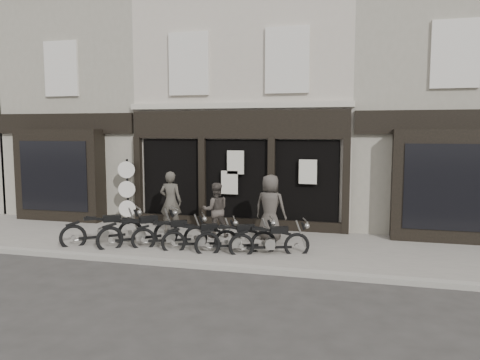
% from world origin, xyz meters
% --- Properties ---
extents(ground_plane, '(90.00, 90.00, 0.00)m').
position_xyz_m(ground_plane, '(0.00, 0.00, 0.00)').
color(ground_plane, '#2D2B28').
rests_on(ground_plane, ground).
extents(pavement, '(30.00, 4.20, 0.12)m').
position_xyz_m(pavement, '(0.00, 0.90, 0.06)').
color(pavement, slate).
rests_on(pavement, ground_plane).
extents(kerb, '(30.00, 0.25, 0.13)m').
position_xyz_m(kerb, '(0.00, -1.25, 0.07)').
color(kerb, gray).
rests_on(kerb, ground_plane).
extents(central_building, '(7.30, 6.22, 8.34)m').
position_xyz_m(central_building, '(0.00, 5.95, 4.08)').
color(central_building, '#B5AA9B').
rests_on(central_building, ground).
extents(neighbour_left, '(5.60, 6.73, 8.34)m').
position_xyz_m(neighbour_left, '(-6.35, 5.90, 4.04)').
color(neighbour_left, gray).
rests_on(neighbour_left, ground).
extents(neighbour_right, '(5.60, 6.73, 8.34)m').
position_xyz_m(neighbour_right, '(6.35, 5.90, 4.04)').
color(neighbour_right, gray).
rests_on(neighbour_right, ground).
extents(motorcycle_0, '(1.92, 1.63, 1.09)m').
position_xyz_m(motorcycle_0, '(-3.04, -0.09, 0.43)').
color(motorcycle_0, black).
rests_on(motorcycle_0, ground).
extents(motorcycle_1, '(1.86, 1.75, 1.10)m').
position_xyz_m(motorcycle_1, '(-1.96, -0.03, 0.44)').
color(motorcycle_1, black).
rests_on(motorcycle_1, ground).
extents(motorcycle_2, '(1.92, 1.15, 0.99)m').
position_xyz_m(motorcycle_2, '(-1.09, 0.08, 0.39)').
color(motorcycle_2, black).
rests_on(motorcycle_2, ground).
extents(motorcycle_3, '(1.95, 0.96, 0.98)m').
position_xyz_m(motorcycle_3, '(-0.16, -0.07, 0.39)').
color(motorcycle_3, black).
rests_on(motorcycle_3, ground).
extents(motorcycle_4, '(2.03, 1.05, 1.02)m').
position_xyz_m(motorcycle_4, '(0.82, -0.09, 0.41)').
color(motorcycle_4, black).
rests_on(motorcycle_4, ground).
extents(motorcycle_5, '(2.02, 0.93, 1.00)m').
position_xyz_m(motorcycle_5, '(1.69, -0.01, 0.40)').
color(motorcycle_5, black).
rests_on(motorcycle_5, ground).
extents(man_left, '(0.71, 0.49, 1.89)m').
position_xyz_m(man_left, '(-1.82, 1.81, 1.07)').
color(man_left, '#403C35').
rests_on(man_left, pavement).
extents(man_centre, '(0.97, 0.88, 1.61)m').
position_xyz_m(man_centre, '(-0.24, 1.46, 0.93)').
color(man_centre, '#423A35').
rests_on(man_centre, pavement).
extents(man_right, '(1.02, 0.77, 1.89)m').
position_xyz_m(man_right, '(1.39, 1.52, 1.07)').
color(man_right, '#3D3732').
rests_on(man_right, pavement).
extents(advert_sign_post, '(0.55, 0.36, 2.31)m').
position_xyz_m(advert_sign_post, '(-3.67, 2.49, 1.13)').
color(advert_sign_post, black).
rests_on(advert_sign_post, ground).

